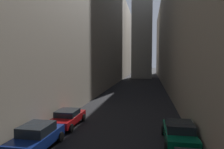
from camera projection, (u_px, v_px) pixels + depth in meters
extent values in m
plane|color=black|center=(136.00, 90.00, 39.73)|extent=(264.00, 264.00, 0.00)
cube|color=gray|center=(78.00, 26.00, 43.06)|extent=(13.80, 108.00, 25.58)
cube|color=gray|center=(203.00, 29.00, 38.78)|extent=(13.37, 108.00, 23.13)
cube|color=gray|center=(142.00, 16.00, 66.11)|extent=(6.39, 6.39, 40.11)
cube|color=navy|center=(37.00, 139.00, 12.79)|extent=(1.83, 4.27, 0.68)
cube|color=black|center=(37.00, 129.00, 12.76)|extent=(1.68, 2.06, 0.58)
cylinder|color=black|center=(36.00, 135.00, 14.40)|extent=(0.22, 0.68, 0.68)
cylinder|color=black|center=(61.00, 137.00, 14.08)|extent=(0.22, 0.68, 0.68)
cube|color=maroon|center=(68.00, 119.00, 17.59)|extent=(1.81, 4.52, 0.55)
cube|color=black|center=(67.00, 113.00, 17.54)|extent=(1.66, 1.95, 0.47)
cylinder|color=black|center=(65.00, 117.00, 19.28)|extent=(0.22, 0.66, 0.66)
cylinder|color=black|center=(83.00, 117.00, 18.96)|extent=(0.22, 0.66, 0.66)
cylinder|color=black|center=(49.00, 127.00, 16.26)|extent=(0.22, 0.66, 0.66)
cylinder|color=black|center=(71.00, 128.00, 15.94)|extent=(0.22, 0.66, 0.66)
cube|color=#05472D|center=(179.00, 134.00, 13.66)|extent=(1.85, 4.53, 0.65)
cube|color=black|center=(180.00, 126.00, 13.44)|extent=(1.70, 1.96, 0.53)
cylinder|color=black|center=(163.00, 131.00, 15.36)|extent=(0.22, 0.67, 0.67)
cylinder|color=black|center=(189.00, 132.00, 15.03)|extent=(0.22, 0.67, 0.67)
cylinder|color=black|center=(166.00, 148.00, 12.34)|extent=(0.22, 0.67, 0.67)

